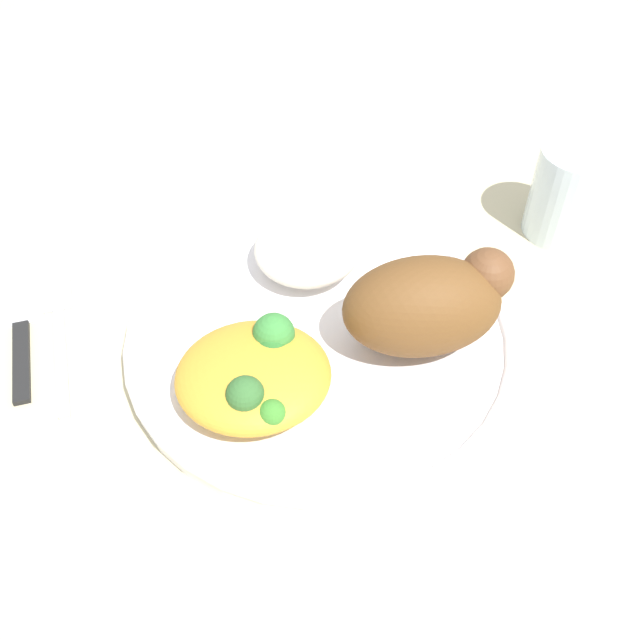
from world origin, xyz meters
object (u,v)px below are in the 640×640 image
mac_cheese_with_broccoli (255,373)px  plate (320,337)px  water_glass (569,192)px  fork (60,334)px  rice_pile (308,249)px  roasted_chicken (428,304)px  knife (21,324)px

mac_cheese_with_broccoli → plate: bearing=43.3°
plate → water_glass: size_ratio=3.55×
water_glass → fork: bearing=-171.1°
plate → rice_pile: rice_pile is taller
plate → mac_cheese_with_broccoli: 0.08m
roasted_chicken → water_glass: size_ratio=1.50×
plate → roasted_chicken: bearing=-15.5°
rice_pile → water_glass: size_ratio=1.04×
plate → knife: plate is taller
plate → water_glass: water_glass is taller
plate → knife: 0.24m
plate → fork: 0.20m
fork → water_glass: (0.43, 0.07, 0.04)m
fork → water_glass: size_ratio=1.72×
plate → knife: (-0.23, 0.05, -0.01)m
mac_cheese_with_broccoli → water_glass: water_glass is taller
roasted_chicken → fork: size_ratio=0.87×
mac_cheese_with_broccoli → fork: 0.17m
mac_cheese_with_broccoli → rice_pile: bearing=66.7°
roasted_chicken → rice_pile: roasted_chicken is taller
roasted_chicken → water_glass: roasted_chicken is taller
plate → roasted_chicken: (0.07, -0.02, 0.05)m
roasted_chicken → water_glass: 0.20m
roasted_chicken → plate: bearing=164.5°
mac_cheese_with_broccoli → knife: 0.21m
water_glass → mac_cheese_with_broccoli: bearing=-151.5°
rice_pile → knife: bearing=-174.9°
mac_cheese_with_broccoli → fork: size_ratio=0.75×
rice_pile → knife: (-0.23, -0.02, -0.03)m
rice_pile → water_glass: (0.23, 0.03, 0.01)m
rice_pile → mac_cheese_with_broccoli: size_ratio=0.80×
plate → mac_cheese_with_broccoli: bearing=-136.7°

